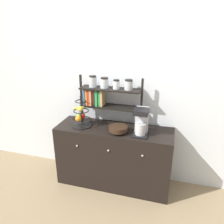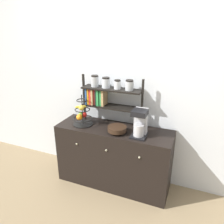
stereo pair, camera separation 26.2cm
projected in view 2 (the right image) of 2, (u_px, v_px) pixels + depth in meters
name	position (u px, v px, depth m)	size (l,w,h in m)	color
ground_plane	(107.00, 193.00, 2.78)	(12.00, 12.00, 0.00)	#847051
wall_back	(122.00, 84.00, 2.75)	(7.00, 0.05, 2.60)	silver
sideboard	(114.00, 156.00, 2.84)	(1.45, 0.48, 0.80)	black
coffee_maker	(140.00, 123.00, 2.46)	(0.17, 0.21, 0.32)	black
fruit_stand	(82.00, 115.00, 2.77)	(0.25, 0.25, 0.39)	black
wooden_bowl	(117.00, 129.00, 2.57)	(0.22, 0.22, 0.08)	black
shelf_hutch	(106.00, 94.00, 2.72)	(0.80, 0.20, 0.62)	black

